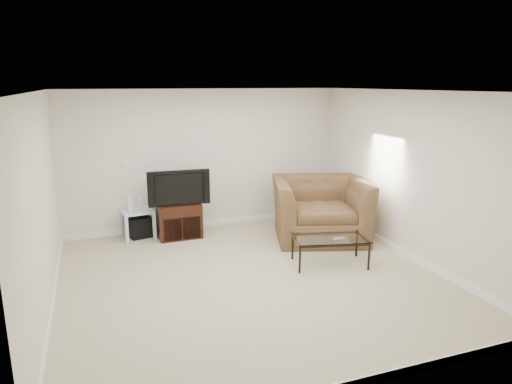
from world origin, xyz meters
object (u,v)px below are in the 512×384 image
object	(u,v)px
television	(178,187)
subwoofer	(139,227)
tv_stand	(179,220)
coffee_table	(330,251)
recliner	(321,199)
side_table	(138,223)

from	to	relation	value
television	subwoofer	xyz separation A→B (m)	(-0.65, 0.28, -0.72)
subwoofer	tv_stand	bearing A→B (deg)	-21.41
tv_stand	coffee_table	bearing A→B (deg)	-48.07
television	recliner	distance (m)	2.42
tv_stand	subwoofer	world-z (taller)	tv_stand
tv_stand	television	world-z (taller)	television
tv_stand	side_table	distance (m)	0.72
television	coffee_table	distance (m)	2.76
side_table	coffee_table	bearing A→B (deg)	-41.23
recliner	subwoofer	bearing A→B (deg)	176.60
recliner	coffee_table	distance (m)	1.29
side_table	coffee_table	world-z (taller)	side_table
subwoofer	coffee_table	distance (m)	3.34
television	side_table	world-z (taller)	television
recliner	tv_stand	bearing A→B (deg)	176.80
television	side_table	size ratio (longest dim) A/B	1.88
subwoofer	coffee_table	bearing A→B (deg)	-41.86
coffee_table	subwoofer	bearing A→B (deg)	138.14
tv_stand	coffee_table	world-z (taller)	tv_stand
tv_stand	subwoofer	size ratio (longest dim) A/B	2.00
side_table	subwoofer	xyz separation A→B (m)	(0.03, 0.02, -0.07)
tv_stand	recliner	size ratio (longest dim) A/B	0.46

